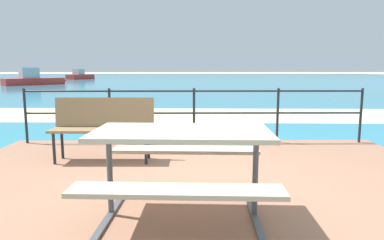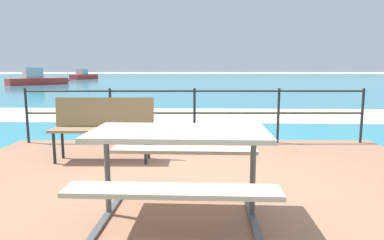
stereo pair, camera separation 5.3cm
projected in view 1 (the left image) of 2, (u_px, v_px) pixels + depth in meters
name	position (u px, v px, depth m)	size (l,w,h in m)	color
ground_plane	(197.00, 195.00, 3.74)	(240.00, 240.00, 0.00)	beige
patio_paving	(197.00, 192.00, 3.73)	(6.40, 5.20, 0.06)	#996B51
sea_water	(189.00, 79.00, 43.29)	(90.00, 90.00, 0.01)	teal
beach_strip	(192.00, 115.00, 10.13)	(54.00, 3.14, 0.01)	beige
picnic_table	(182.00, 151.00, 2.97)	(1.59, 1.55, 0.78)	#BCAD93
park_bench	(103.00, 123.00, 4.87)	(1.43, 0.43, 0.89)	#8C704C
railing_fence	(194.00, 108.00, 6.00)	(5.94, 0.04, 0.97)	#1E2328
boat_near	(34.00, 79.00, 28.43)	(4.30, 4.38, 1.42)	red
boat_mid	(80.00, 76.00, 43.31)	(2.93, 4.01, 1.28)	red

